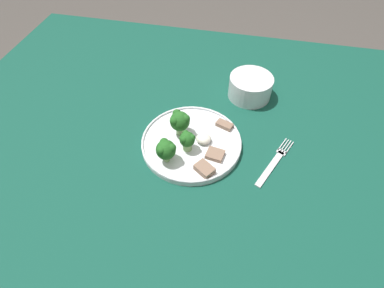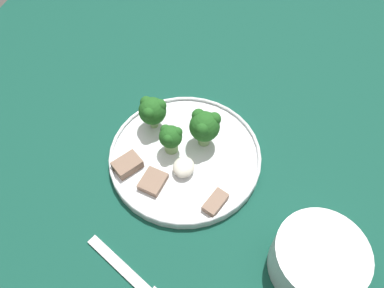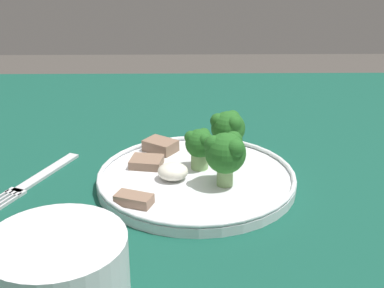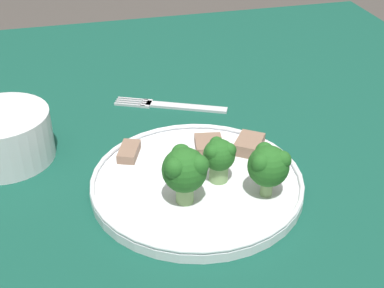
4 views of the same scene
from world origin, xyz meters
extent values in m
plane|color=#4C4742|center=(0.00, 0.00, 0.00)|extent=(8.00, 8.00, 0.00)
cube|color=#114738|center=(0.00, 0.00, 0.76)|extent=(1.36, 1.13, 0.03)
cylinder|color=brown|center=(-0.62, 0.50, 0.37)|extent=(0.06, 0.06, 0.74)
cylinder|color=brown|center=(0.62, 0.50, 0.37)|extent=(0.06, 0.06, 0.74)
cylinder|color=white|center=(0.05, -0.02, 0.78)|extent=(0.26, 0.26, 0.01)
torus|color=white|center=(0.05, -0.02, 0.79)|extent=(0.26, 0.26, 0.01)
cube|color=silver|center=(0.25, -0.05, 0.77)|extent=(0.07, 0.12, 0.00)
cube|color=silver|center=(0.28, 0.01, 0.77)|extent=(0.03, 0.02, 0.00)
cube|color=silver|center=(0.30, 0.02, 0.77)|extent=(0.02, 0.05, 0.00)
cube|color=silver|center=(0.29, 0.03, 0.77)|extent=(0.02, 0.05, 0.00)
cube|color=silver|center=(0.28, 0.03, 0.77)|extent=(0.02, 0.05, 0.00)
cube|color=silver|center=(0.28, 0.03, 0.77)|extent=(0.02, 0.05, 0.00)
cylinder|color=silver|center=(0.17, 0.21, 0.81)|extent=(0.13, 0.13, 0.07)
cylinder|color=silver|center=(0.17, 0.21, 0.80)|extent=(0.10, 0.10, 0.05)
cylinder|color=#7FA866|center=(0.01, 0.01, 0.80)|extent=(0.02, 0.02, 0.03)
sphere|color=#215B1E|center=(0.01, 0.01, 0.83)|extent=(0.05, 0.05, 0.05)
sphere|color=#215B1E|center=(0.03, 0.01, 0.84)|extent=(0.02, 0.02, 0.02)
sphere|color=#215B1E|center=(0.00, 0.02, 0.84)|extent=(0.02, 0.02, 0.02)
sphere|color=#215B1E|center=(0.00, -0.01, 0.84)|extent=(0.02, 0.02, 0.02)
cylinder|color=#7FA866|center=(0.00, -0.09, 0.80)|extent=(0.01, 0.01, 0.02)
sphere|color=#215B1E|center=(0.00, -0.09, 0.82)|extent=(0.05, 0.05, 0.05)
sphere|color=#215B1E|center=(0.01, -0.09, 0.84)|extent=(0.02, 0.02, 0.02)
sphere|color=#215B1E|center=(-0.01, -0.07, 0.84)|extent=(0.02, 0.02, 0.02)
sphere|color=#215B1E|center=(-0.01, -0.10, 0.84)|extent=(0.02, 0.02, 0.02)
cylinder|color=#7FA866|center=(0.04, -0.04, 0.80)|extent=(0.02, 0.02, 0.02)
sphere|color=#215B1E|center=(0.04, -0.04, 0.82)|extent=(0.04, 0.04, 0.04)
sphere|color=#215B1E|center=(0.05, -0.04, 0.83)|extent=(0.02, 0.02, 0.02)
sphere|color=#215B1E|center=(0.04, -0.03, 0.83)|extent=(0.02, 0.02, 0.02)
sphere|color=#215B1E|center=(0.04, -0.05, 0.83)|extent=(0.02, 0.02, 0.02)
cube|color=#846651|center=(0.11, -0.05, 0.79)|extent=(0.05, 0.04, 0.01)
cube|color=#846651|center=(0.10, -0.10, 0.79)|extent=(0.05, 0.05, 0.02)
cube|color=#846651|center=(0.12, 0.06, 0.79)|extent=(0.05, 0.04, 0.01)
ellipsoid|color=silver|center=(0.08, -0.01, 0.80)|extent=(0.04, 0.04, 0.02)
camera|label=1|loc=(0.15, -0.51, 1.37)|focal=28.00mm
camera|label=2|loc=(0.38, 0.09, 1.32)|focal=35.00mm
camera|label=3|loc=(0.06, 0.61, 1.09)|focal=50.00mm
camera|label=4|loc=(-0.46, 0.12, 1.17)|focal=50.00mm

